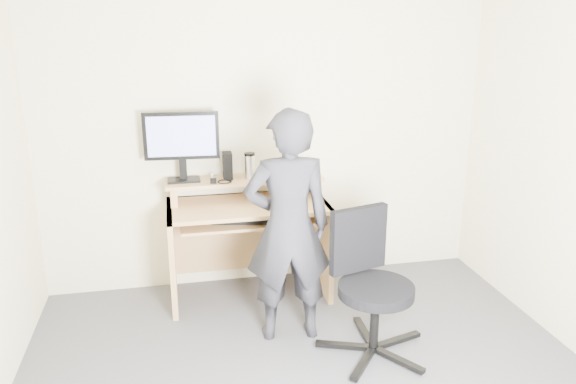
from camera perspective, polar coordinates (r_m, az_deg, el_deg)
name	(u,v)px	position (r m, az deg, el deg)	size (l,w,h in m)	color
back_wall	(267,130)	(4.41, -2.19, 6.35)	(3.50, 0.02, 2.50)	beige
desk	(247,226)	(4.36, -4.18, -3.42)	(1.20, 0.60, 0.91)	tan
monitor	(182,140)	(4.21, -10.76, 5.19)	(0.55, 0.15, 0.52)	black
external_drive	(227,166)	(4.29, -6.17, 2.69)	(0.07, 0.13, 0.20)	black
travel_mug	(250,167)	(4.29, -3.90, 2.58)	(0.08, 0.08, 0.18)	silver
smartphone	(271,178)	(4.29, -1.74, 1.45)	(0.07, 0.13, 0.01)	black
charger	(213,181)	(4.19, -7.60, 1.11)	(0.04, 0.04, 0.04)	black
headphones	(221,175)	(4.38, -6.85, 1.70)	(0.16, 0.16, 0.02)	silver
keyboard	(244,219)	(4.15, -4.52, -2.73)	(0.46, 0.18, 0.03)	black
mouse	(296,203)	(4.17, 0.79, -1.08)	(0.10, 0.06, 0.04)	black
office_chair	(370,279)	(3.64, 8.29, -8.73)	(0.73, 0.70, 0.91)	black
person	(288,227)	(3.64, 0.00, -3.63)	(0.57, 0.37, 1.56)	black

